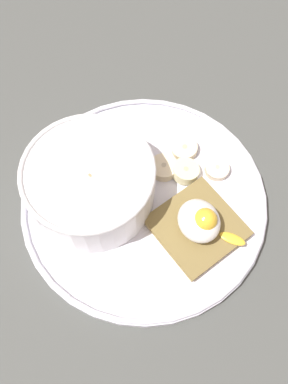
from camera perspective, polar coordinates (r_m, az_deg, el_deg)
ground_plane at (r=52.73cm, az=0.00°, el=-1.89°), size 120.00×120.00×2.00cm
plate at (r=51.09cm, az=0.00°, el=-1.07°), size 29.26×29.26×1.60cm
oatmeal_bowl at (r=48.65cm, az=-7.23°, el=1.28°), size 14.92×14.92×6.25cm
toast_slice at (r=49.24cm, az=7.08°, el=-4.67°), size 10.90×10.90×1.09cm
poached_egg at (r=47.32cm, az=7.56°, el=-3.84°), size 7.09×6.60×3.67cm
banana_slice_front at (r=52.99cm, az=9.54°, el=3.31°), size 3.24×3.18×1.22cm
banana_slice_left at (r=52.00cm, az=5.55°, el=2.77°), size 4.10×4.19×1.70cm
banana_slice_back at (r=52.20cm, az=2.64°, el=3.29°), size 4.70×4.69×1.32cm
banana_slice_right at (r=53.84cm, az=5.42°, el=5.78°), size 3.45×3.52×1.24cm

